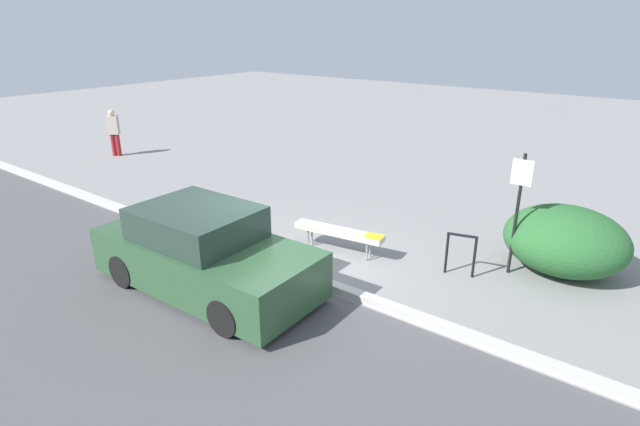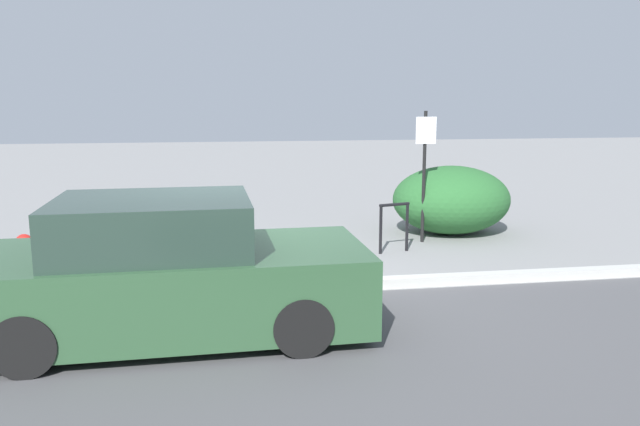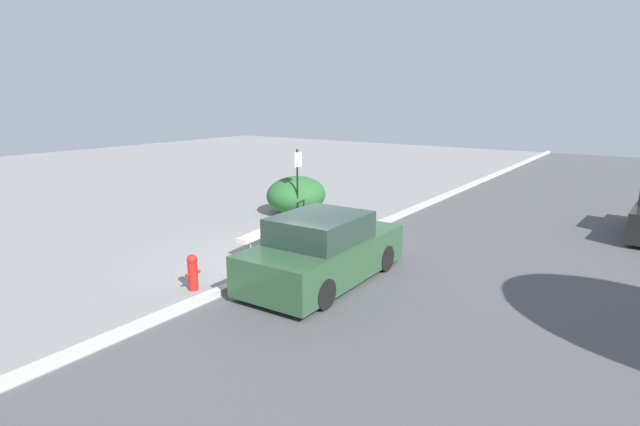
{
  "view_description": "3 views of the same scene",
  "coord_description": "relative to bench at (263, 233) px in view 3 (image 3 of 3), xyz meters",
  "views": [
    {
      "loc": [
        5.48,
        -6.33,
        4.41
      ],
      "look_at": [
        -0.02,
        0.94,
        0.93
      ],
      "focal_mm": 28.0,
      "sensor_mm": 36.0,
      "label": 1
    },
    {
      "loc": [
        -0.29,
        -7.83,
        2.49
      ],
      "look_at": [
        1.11,
        0.74,
        0.91
      ],
      "focal_mm": 35.0,
      "sensor_mm": 36.0,
      "label": 2
    },
    {
      "loc": [
        -9.28,
        -7.07,
        3.87
      ],
      "look_at": [
        0.69,
        -0.13,
        1.06
      ],
      "focal_mm": 28.0,
      "sensor_mm": 36.0,
      "label": 3
    }
  ],
  "objects": [
    {
      "name": "fire_hydrant",
      "position": [
        -2.99,
        -0.72,
        -0.03
      ],
      "size": [
        0.36,
        0.22,
        0.77
      ],
      "color": "red",
      "rests_on": "ground_plane"
    },
    {
      "name": "sign_post",
      "position": [
        3.08,
        1.19,
        0.94
      ],
      "size": [
        0.36,
        0.08,
        2.3
      ],
      "color": "black",
      "rests_on": "ground_plane"
    },
    {
      "name": "shrub_hedge",
      "position": [
        3.84,
        1.84,
        0.19
      ],
      "size": [
        2.21,
        1.9,
        1.27
      ],
      "color": "#28602D",
      "rests_on": "ground_plane"
    },
    {
      "name": "bike_rack",
      "position": [
        2.36,
        0.54,
        0.06
      ],
      "size": [
        0.54,
        0.19,
        0.83
      ],
      "rotation": [
        0.0,
        0.0,
        0.25
      ],
      "color": "black",
      "rests_on": "ground_plane"
    },
    {
      "name": "curb",
      "position": [
        -0.17,
        -1.33,
        -0.38
      ],
      "size": [
        60.0,
        0.2,
        0.13
      ],
      "color": "#B7B7B2",
      "rests_on": "ground_plane"
    },
    {
      "name": "ground_plane",
      "position": [
        -0.17,
        -1.33,
        -0.44
      ],
      "size": [
        60.0,
        60.0,
        0.0
      ],
      "primitive_type": "plane",
      "color": "gray"
    },
    {
      "name": "road_strip",
      "position": [
        -0.17,
        -6.48,
        -0.44
      ],
      "size": [
        60.0,
        10.0,
        0.01
      ],
      "color": "#4C4C4F",
      "rests_on": "ground_plane"
    },
    {
      "name": "bench",
      "position": [
        0.0,
        0.0,
        0.0
      ],
      "size": [
        1.95,
        0.56,
        0.52
      ],
      "rotation": [
        0.0,
        0.0,
        0.14
      ],
      "color": "#99999E",
      "rests_on": "ground_plane"
    },
    {
      "name": "parked_car_near",
      "position": [
        -1.02,
        -2.62,
        0.23
      ],
      "size": [
        4.16,
        1.89,
        1.49
      ],
      "rotation": [
        0.0,
        0.0,
        0.02
      ],
      "color": "black",
      "rests_on": "ground_plane"
    }
  ]
}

